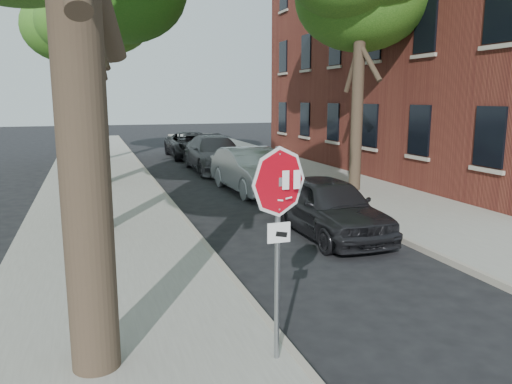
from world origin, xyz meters
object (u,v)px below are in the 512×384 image
tree_far (83,15)px  car_a (328,206)px  car_b (251,170)px  car_d (191,145)px  car_c (215,154)px  stop_sign (278,213)px

tree_far → car_a: (5.32, -15.87, -6.50)m
car_b → car_d: 10.99m
tree_far → car_c: bearing=-40.0°
car_c → stop_sign: bearing=-101.4°
stop_sign → tree_far: (-2.02, 21.14, 5.26)m
tree_far → car_a: size_ratio=2.22×
tree_far → car_d: bearing=12.1°
tree_far → car_d: size_ratio=1.82×
car_a → car_d: size_ratio=0.82×
stop_sign → car_a: 6.34m
car_a → car_b: car_b is taller
car_a → car_d: (0.00, 17.01, -0.00)m
stop_sign → tree_far: bearing=95.5°
car_b → car_c: bearing=86.8°
car_b → car_c: size_ratio=0.86×
car_a → car_c: (0.00, 11.41, 0.08)m
tree_far → car_a: bearing=-71.5°
stop_sign → car_c: 17.04m
car_b → car_c: (0.00, 5.39, 0.02)m
stop_sign → tree_far: 21.88m
car_d → car_a: bearing=-89.9°
tree_far → car_d: 8.48m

